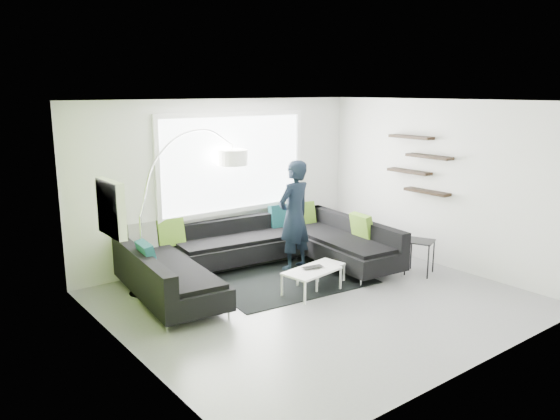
% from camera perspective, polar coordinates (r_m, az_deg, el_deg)
% --- Properties ---
extents(ground, '(5.50, 5.50, 0.00)m').
position_cam_1_polar(ground, '(7.95, 3.88, -9.35)').
color(ground, gray).
rests_on(ground, ground).
extents(room_shell, '(5.54, 5.04, 2.82)m').
position_cam_1_polar(room_shell, '(7.64, 3.27, 3.87)').
color(room_shell, silver).
rests_on(room_shell, ground).
extents(sectional_sofa, '(4.29, 2.91, 0.88)m').
position_cam_1_polar(sectional_sofa, '(8.67, -2.12, -4.73)').
color(sectional_sofa, black).
rests_on(sectional_sofa, ground).
extents(rug, '(2.57, 1.99, 0.01)m').
position_cam_1_polar(rug, '(8.70, 0.81, -7.30)').
color(rug, black).
rests_on(rug, ground).
extents(coffee_table, '(1.19, 0.80, 0.36)m').
position_cam_1_polar(coffee_table, '(8.31, 3.86, -7.01)').
color(coffee_table, white).
rests_on(coffee_table, ground).
extents(arc_lamp, '(2.34, 1.27, 2.36)m').
position_cam_1_polar(arc_lamp, '(7.98, -14.42, -0.74)').
color(arc_lamp, white).
rests_on(arc_lamp, ground).
extents(side_table, '(0.54, 0.54, 0.56)m').
position_cam_1_polar(side_table, '(9.19, 14.37, -4.80)').
color(side_table, black).
rests_on(side_table, ground).
extents(person, '(0.82, 0.66, 1.84)m').
position_cam_1_polar(person, '(8.98, 1.50, -0.60)').
color(person, black).
rests_on(person, ground).
extents(laptop, '(0.39, 0.32, 0.03)m').
position_cam_1_polar(laptop, '(8.10, 3.59, -6.10)').
color(laptop, black).
rests_on(laptop, coffee_table).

